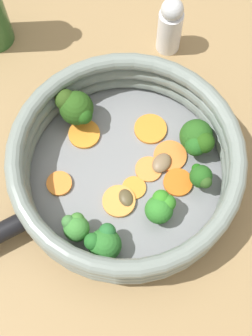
% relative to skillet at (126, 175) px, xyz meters
% --- Properties ---
extents(ground_plane, '(4.00, 4.00, 0.00)m').
position_rel_skillet_xyz_m(ground_plane, '(0.00, 0.00, -0.01)').
color(ground_plane, '#99794D').
extents(skillet, '(0.26, 0.26, 0.02)m').
position_rel_skillet_xyz_m(skillet, '(0.00, 0.00, 0.00)').
color(skillet, gray).
rests_on(skillet, ground_plane).
extents(skillet_rim_wall, '(0.29, 0.29, 0.06)m').
position_rel_skillet_xyz_m(skillet_rim_wall, '(0.00, 0.00, 0.04)').
color(skillet_rim_wall, gray).
rests_on(skillet_rim_wall, skillet).
extents(skillet_rivet_left, '(0.01, 0.01, 0.01)m').
position_rel_skillet_xyz_m(skillet_rivet_left, '(0.10, -0.08, 0.01)').
color(skillet_rivet_left, gray).
rests_on(skillet_rivet_left, skillet).
extents(skillet_rivet_right, '(0.01, 0.01, 0.01)m').
position_rel_skillet_xyz_m(skillet_rivet_right, '(0.13, -0.01, 0.01)').
color(skillet_rivet_right, gray).
rests_on(skillet_rivet_right, skillet).
extents(carrot_slice_0, '(0.05, 0.05, 0.00)m').
position_rel_skillet_xyz_m(carrot_slice_0, '(-0.07, -0.01, 0.01)').
color(carrot_slice_0, orange).
rests_on(carrot_slice_0, skillet).
extents(carrot_slice_1, '(0.04, 0.04, 0.00)m').
position_rel_skillet_xyz_m(carrot_slice_1, '(-0.02, 0.02, 0.01)').
color(carrot_slice_1, orange).
rests_on(carrot_slice_1, skillet).
extents(carrot_slice_2, '(0.05, 0.05, 0.01)m').
position_rel_skillet_xyz_m(carrot_slice_2, '(-0.03, 0.06, 0.01)').
color(carrot_slice_2, orange).
rests_on(carrot_slice_2, skillet).
extents(carrot_slice_3, '(0.06, 0.06, 0.00)m').
position_rel_skillet_xyz_m(carrot_slice_3, '(-0.01, -0.08, 0.01)').
color(carrot_slice_3, orange).
rests_on(carrot_slice_3, skillet).
extents(carrot_slice_4, '(0.05, 0.05, 0.01)m').
position_rel_skillet_xyz_m(carrot_slice_4, '(0.04, 0.02, 0.01)').
color(carrot_slice_4, '#F9973F').
rests_on(carrot_slice_4, skillet).
extents(carrot_slice_5, '(0.03, 0.03, 0.00)m').
position_rel_skillet_xyz_m(carrot_slice_5, '(0.01, 0.02, 0.01)').
color(carrot_slice_5, orange).
rests_on(carrot_slice_5, skillet).
extents(carrot_slice_6, '(0.04, 0.04, 0.01)m').
position_rel_skillet_xyz_m(carrot_slice_6, '(0.07, -0.06, 0.01)').
color(carrot_slice_6, orange).
rests_on(carrot_slice_6, skillet).
extents(carrot_slice_7, '(0.05, 0.05, 0.00)m').
position_rel_skillet_xyz_m(carrot_slice_7, '(-0.05, 0.03, 0.01)').
color(carrot_slice_7, orange).
rests_on(carrot_slice_7, skillet).
extents(broccoli_floret_0, '(0.04, 0.03, 0.04)m').
position_rel_skillet_xyz_m(broccoli_floret_0, '(0.02, 0.07, 0.03)').
color(broccoli_floret_0, '#6A894C').
rests_on(broccoli_floret_0, skillet).
extents(broccoli_floret_1, '(0.03, 0.03, 0.04)m').
position_rel_skillet_xyz_m(broccoli_floret_1, '(-0.04, 0.08, 0.04)').
color(broccoli_floret_1, '#7DAD6B').
rests_on(broccoli_floret_1, skillet).
extents(broccoli_floret_2, '(0.04, 0.04, 0.04)m').
position_rel_skillet_xyz_m(broccoli_floret_2, '(0.09, 0.04, 0.03)').
color(broccoli_floret_2, '#81B06B').
rests_on(broccoli_floret_2, skillet).
extents(broccoli_floret_3, '(0.04, 0.06, 0.05)m').
position_rel_skillet_xyz_m(broccoli_floret_3, '(-0.02, -0.10, 0.04)').
color(broccoli_floret_3, '#60944E').
rests_on(broccoli_floret_3, skillet).
extents(broccoli_floret_4, '(0.03, 0.03, 0.04)m').
position_rel_skillet_xyz_m(broccoli_floret_4, '(0.10, 0.00, 0.04)').
color(broccoli_floret_4, '#8CAD62').
rests_on(broccoli_floret_4, skillet).
extents(broccoli_floret_5, '(0.05, 0.05, 0.05)m').
position_rel_skillet_xyz_m(broccoli_floret_5, '(-0.08, 0.05, 0.04)').
color(broccoli_floret_5, '#7FB65D').
rests_on(broccoli_floret_5, skillet).
extents(mushroom_piece_0, '(0.03, 0.02, 0.01)m').
position_rel_skillet_xyz_m(mushroom_piece_0, '(-0.04, 0.03, 0.01)').
color(mushroom_piece_0, '#7F6649').
rests_on(mushroom_piece_0, skillet).
extents(mushroom_piece_1, '(0.03, 0.03, 0.01)m').
position_rel_skillet_xyz_m(mushroom_piece_1, '(0.03, 0.02, 0.01)').
color(mushroom_piece_1, brown).
rests_on(mushroom_piece_1, skillet).
extents(salt_shaker, '(0.03, 0.03, 0.09)m').
position_rel_skillet_xyz_m(salt_shaker, '(-0.20, -0.08, 0.04)').
color(salt_shaker, white).
rests_on(salt_shaker, ground_plane).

